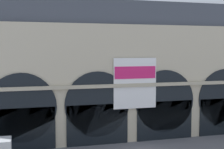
{
  "coord_description": "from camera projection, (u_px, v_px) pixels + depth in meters",
  "views": [
    {
      "loc": [
        -13.28,
        -32.71,
        11.72
      ],
      "look_at": [
        -2.64,
        5.0,
        8.64
      ],
      "focal_mm": 51.42,
      "sensor_mm": 36.0,
      "label": 1
    }
  ],
  "objects": [
    {
      "name": "station_building",
      "position": [
        127.0,
        73.0,
        42.11
      ],
      "size": [
        46.61,
        4.79,
        17.88
      ],
      "color": "beige",
      "rests_on": "ground"
    }
  ]
}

